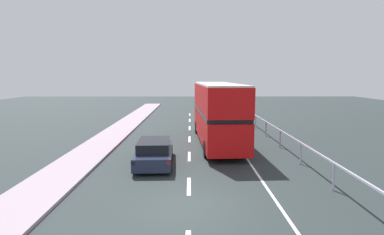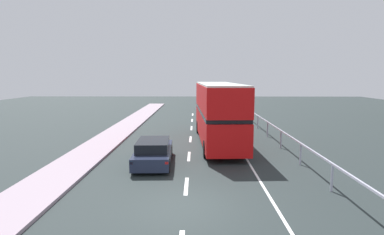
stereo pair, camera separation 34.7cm
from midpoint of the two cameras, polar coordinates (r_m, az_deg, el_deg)
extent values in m
cube|color=#232C2C|center=(11.87, -1.48, -15.81)|extent=(75.05, 120.00, 0.10)
cube|color=gray|center=(13.36, -28.99, -13.49)|extent=(2.44, 80.00, 0.14)
cube|color=silver|center=(13.63, -1.32, -12.40)|extent=(0.16, 2.15, 0.01)
cube|color=silver|center=(18.35, -1.05, -7.10)|extent=(0.16, 2.15, 0.01)
cube|color=silver|center=(23.17, -0.89, -3.98)|extent=(0.16, 2.15, 0.01)
cube|color=silver|center=(28.03, -0.79, -1.94)|extent=(0.16, 2.15, 0.01)
cube|color=silver|center=(32.92, -0.72, -0.51)|extent=(0.16, 2.15, 0.01)
cube|color=silver|center=(37.82, -0.67, 0.55)|extent=(0.16, 2.15, 0.01)
cube|color=silver|center=(20.65, 8.21, -5.50)|extent=(0.12, 46.00, 0.01)
cube|color=#ABACC0|center=(20.98, 15.44, -2.32)|extent=(0.08, 42.00, 0.08)
cylinder|color=#ABACC0|center=(14.11, 23.85, -9.92)|extent=(0.10, 0.10, 1.14)
cylinder|color=#ABACC0|center=(17.53, 18.75, -6.30)|extent=(0.10, 0.10, 1.14)
cylinder|color=#ABACC0|center=(21.09, 15.38, -3.85)|extent=(0.10, 0.10, 1.14)
cylinder|color=#ABACC0|center=(24.72, 13.01, -2.10)|extent=(0.10, 0.10, 1.14)
cylinder|color=#ABACC0|center=(28.40, 11.25, -0.81)|extent=(0.10, 0.10, 1.14)
cylinder|color=#ABACC0|center=(32.11, 9.89, 0.19)|extent=(0.10, 0.10, 1.14)
cylinder|color=#ABACC0|center=(35.85, 8.82, 0.98)|extent=(0.10, 0.10, 1.14)
cylinder|color=#ABACC0|center=(39.60, 7.95, 1.63)|extent=(0.10, 0.10, 1.14)
cube|color=red|center=(21.63, 4.16, -1.47)|extent=(2.98, 10.88, 1.80)
cube|color=black|center=(21.49, 4.19, 1.22)|extent=(2.98, 10.45, 0.24)
cube|color=red|center=(21.41, 4.21, 3.75)|extent=(2.98, 10.88, 1.66)
cube|color=silver|center=(21.37, 4.24, 6.10)|extent=(2.92, 10.66, 0.10)
cube|color=black|center=(26.90, 2.73, 0.52)|extent=(2.21, 0.15, 1.26)
cube|color=yellow|center=(26.71, 2.76, 5.42)|extent=(1.48, 0.11, 0.28)
cylinder|color=black|center=(25.57, 0.51, -1.75)|extent=(0.33, 1.01, 1.00)
cylinder|color=black|center=(25.80, 5.53, -1.70)|extent=(0.33, 1.01, 1.00)
cylinder|color=black|center=(17.96, 2.07, -5.79)|extent=(0.33, 1.01, 1.00)
cylinder|color=black|center=(18.30, 9.17, -5.63)|extent=(0.33, 1.01, 1.00)
cube|color=#1E253A|center=(16.88, -7.47, -6.74)|extent=(2.01, 4.60, 0.64)
cube|color=black|center=(16.52, -7.57, -5.01)|extent=(1.71, 2.56, 0.50)
cube|color=red|center=(14.79, -11.40, -8.26)|extent=(0.16, 0.07, 0.12)
cube|color=red|center=(14.63, -5.00, -8.31)|extent=(0.16, 0.07, 0.12)
cylinder|color=black|center=(18.52, -9.65, -6.06)|extent=(0.23, 0.65, 0.64)
cylinder|color=black|center=(18.39, -4.44, -6.07)|extent=(0.23, 0.65, 0.64)
cylinder|color=black|center=(15.52, -11.06, -8.79)|extent=(0.23, 0.65, 0.64)
cylinder|color=black|center=(15.36, -4.81, -8.84)|extent=(0.23, 0.65, 0.64)
camera|label=1|loc=(0.17, -90.53, -0.07)|focal=29.16mm
camera|label=2|loc=(0.17, 89.47, 0.07)|focal=29.16mm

